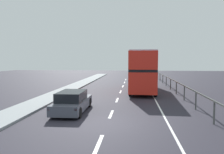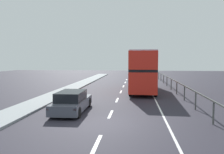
{
  "view_description": "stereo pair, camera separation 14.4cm",
  "coord_description": "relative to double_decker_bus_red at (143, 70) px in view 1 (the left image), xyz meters",
  "views": [
    {
      "loc": [
        1.37,
        -11.75,
        3.31
      ],
      "look_at": [
        -0.43,
        6.9,
        1.91
      ],
      "focal_mm": 36.55,
      "sensor_mm": 36.0,
      "label": 1
    },
    {
      "loc": [
        1.51,
        -11.73,
        3.31
      ],
      "look_at": [
        -0.43,
        6.9,
        1.91
      ],
      "focal_mm": 36.55,
      "sensor_mm": 36.0,
      "label": 2
    }
  ],
  "objects": [
    {
      "name": "ground_plane",
      "position": [
        -2.34,
        -12.66,
        -2.31
      ],
      "size": [
        75.27,
        120.0,
        0.1
      ],
      "primitive_type": "cube",
      "color": "#282530"
    },
    {
      "name": "near_sidewalk_kerb",
      "position": [
        -8.22,
        -12.66,
        -2.19
      ],
      "size": [
        2.15,
        80.0,
        0.14
      ],
      "primitive_type": "cube",
      "color": "gray",
      "rests_on": "ground"
    },
    {
      "name": "lane_paint_markings",
      "position": [
        -0.3,
        -4.4,
        -2.25
      ],
      "size": [
        3.3,
        46.0,
        0.01
      ],
      "color": "silver",
      "rests_on": "ground"
    },
    {
      "name": "bridge_side_railing",
      "position": [
        3.16,
        -3.66,
        -1.27
      ],
      "size": [
        0.1,
        42.0,
        1.24
      ],
      "color": "#4C4E4D",
      "rests_on": "ground"
    },
    {
      "name": "double_decker_bus_red",
      "position": [
        0.0,
        0.0,
        0.0
      ],
      "size": [
        2.92,
        10.28,
        4.21
      ],
      "rotation": [
        0.0,
        0.0,
        -0.04
      ],
      "color": "red",
      "rests_on": "ground"
    },
    {
      "name": "hatchback_car_near",
      "position": [
        -4.87,
        -10.37,
        -1.61
      ],
      "size": [
        1.8,
        4.59,
        1.35
      ],
      "rotation": [
        0.0,
        0.0,
        0.01
      ],
      "color": "#464A56",
      "rests_on": "ground"
    }
  ]
}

